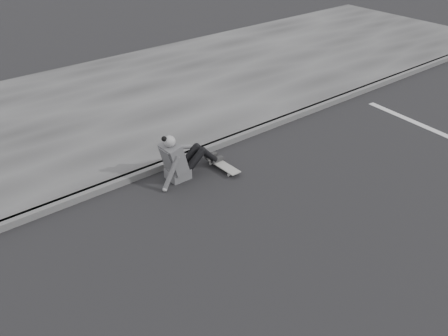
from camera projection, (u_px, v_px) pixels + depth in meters
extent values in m
plane|color=black|center=(295.00, 219.00, 7.67)|extent=(80.00, 80.00, 0.00)
cube|color=#4E4E4E|center=(195.00, 153.00, 9.36)|extent=(24.00, 0.16, 0.12)
cube|color=#3D3D3D|center=(117.00, 104.00, 11.38)|extent=(24.00, 6.00, 0.12)
cylinder|color=#AAAAA5|center=(229.00, 175.00, 8.74)|extent=(0.03, 0.05, 0.05)
cylinder|color=#AAAAA5|center=(235.00, 172.00, 8.83)|extent=(0.03, 0.05, 0.05)
cylinder|color=#AAAAA5|center=(211.00, 163.00, 9.09)|extent=(0.03, 0.05, 0.05)
cylinder|color=#AAAAA5|center=(217.00, 161.00, 9.17)|extent=(0.03, 0.05, 0.05)
cube|color=#323234|center=(232.00, 172.00, 8.77)|extent=(0.16, 0.04, 0.03)
cube|color=#323234|center=(214.00, 161.00, 9.12)|extent=(0.16, 0.04, 0.03)
cube|color=gray|center=(223.00, 165.00, 8.93)|extent=(0.20, 0.78, 0.02)
cube|color=#4B4B4D|center=(178.00, 174.00, 8.66)|extent=(0.36, 0.34, 0.18)
cube|color=#4B4B4D|center=(174.00, 158.00, 8.45)|extent=(0.37, 0.40, 0.57)
cube|color=#4B4B4D|center=(167.00, 154.00, 8.32)|extent=(0.14, 0.30, 0.20)
cylinder|color=gray|center=(170.00, 146.00, 8.30)|extent=(0.09, 0.09, 0.08)
sphere|color=gray|center=(170.00, 141.00, 8.25)|extent=(0.20, 0.20, 0.20)
sphere|color=black|center=(164.00, 139.00, 8.18)|extent=(0.09, 0.09, 0.09)
cylinder|color=black|center=(195.00, 160.00, 8.67)|extent=(0.43, 0.13, 0.39)
cylinder|color=black|center=(189.00, 156.00, 8.79)|extent=(0.43, 0.13, 0.39)
cylinder|color=black|center=(209.00, 155.00, 8.84)|extent=(0.35, 0.11, 0.36)
cylinder|color=black|center=(203.00, 151.00, 8.96)|extent=(0.35, 0.11, 0.36)
sphere|color=black|center=(203.00, 150.00, 8.69)|extent=(0.13, 0.13, 0.13)
sphere|color=black|center=(197.00, 147.00, 8.81)|extent=(0.13, 0.13, 0.13)
cube|color=#292929|center=(217.00, 160.00, 9.02)|extent=(0.24, 0.08, 0.07)
cube|color=#292929|center=(211.00, 156.00, 9.14)|extent=(0.24, 0.08, 0.07)
cylinder|color=#4B4B4D|center=(171.00, 174.00, 8.27)|extent=(0.38, 0.08, 0.58)
sphere|color=gray|center=(165.00, 190.00, 8.31)|extent=(0.08, 0.08, 0.08)
cylinder|color=#4B4B4D|center=(180.00, 147.00, 8.65)|extent=(0.48, 0.08, 0.21)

